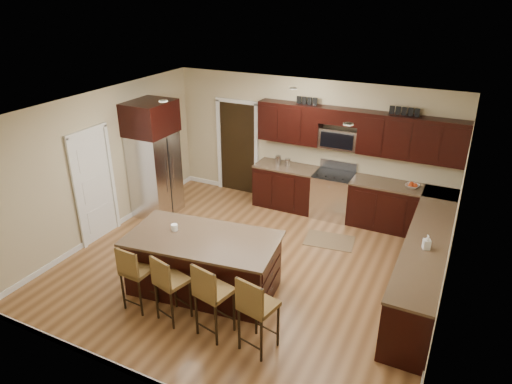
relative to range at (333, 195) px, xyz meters
The scene contains 24 objects.
floor 2.59m from the range, 105.51° to the right, with size 6.00×6.00×0.00m, color olive.
ceiling 3.38m from the range, 105.51° to the right, with size 6.00×6.00×0.00m, color silver.
wall_back 1.15m from the range, 156.28° to the left, with size 6.00×6.00×0.00m, color #BEB089.
wall_left 4.51m from the range, 146.33° to the right, with size 5.50×5.50×0.00m, color #BEB089.
wall_right 3.49m from the range, 46.57° to the right, with size 5.50×5.50×0.00m, color #BEB089.
base_cabinets 1.58m from the range, 39.46° to the right, with size 4.02×3.96×0.92m.
upper_cabinets 1.42m from the range, 20.23° to the left, with size 4.00×0.33×0.80m.
range is the anchor object (origin of this frame).
microwave 1.16m from the range, 90.00° to the left, with size 0.76×0.31×0.40m, color silver.
doorway 2.41m from the range, behind, with size 0.85×0.03×2.06m, color black.
pantry_door 4.61m from the range, 143.07° to the right, with size 0.03×0.80×2.04m, color white.
letter_decor 1.84m from the range, 31.31° to the left, with size 2.20×0.03×0.15m, color black, non-canonical shape.
island 3.44m from the range, 107.31° to the right, with size 2.40×1.47×0.92m.
stool_left 4.45m from the range, 111.78° to the right, with size 0.41×0.41×1.04m.
stool_mid 4.27m from the range, 104.39° to the right, with size 0.48×0.48×1.05m.
stool_right 4.16m from the range, 95.18° to the right, with size 0.50×0.50×1.12m.
refrigerator 3.68m from the range, 156.26° to the right, with size 0.79×0.92×2.35m.
floor_mat 1.16m from the range, 74.07° to the right, with size 0.90×0.60×0.01m, color olive.
fruit_bowl 1.58m from the range, ahead, with size 0.25×0.25×0.06m, color silver.
soap_bottle 3.00m from the range, 46.83° to the right, with size 0.10×0.10×0.22m, color #B2B2B2.
canister_tall 1.34m from the range, behind, with size 0.12×0.12×0.19m, color silver.
canister_short 1.13m from the range, behind, with size 0.11×0.11×0.17m, color silver.
island_jar 3.66m from the range, 114.88° to the right, with size 0.10×0.10×0.10m, color white.
stool_extra 4.15m from the range, 86.18° to the right, with size 0.50×0.50×1.12m.
Camera 1 is at (2.97, -5.80, 4.35)m, focal length 32.00 mm.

